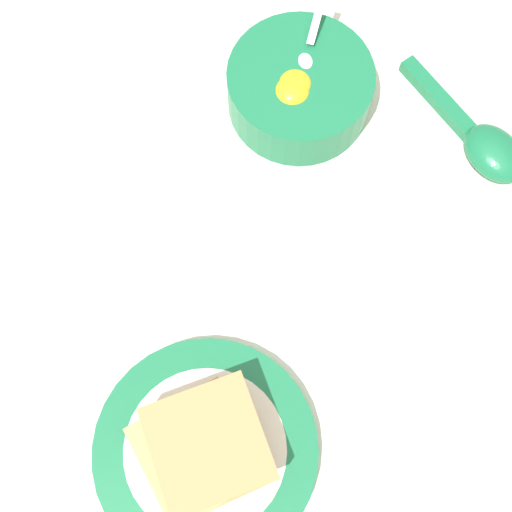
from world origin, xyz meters
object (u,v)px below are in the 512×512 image
(toast_sandwich, at_px, (204,449))
(egg_bowl, at_px, (299,88))
(toast_plate, at_px, (206,451))
(soup_spoon, at_px, (484,143))

(toast_sandwich, bearing_deg, egg_bowl, -23.91)
(toast_plate, distance_m, toast_sandwich, 0.03)
(egg_bowl, height_order, toast_plate, egg_bowl)
(toast_sandwich, bearing_deg, toast_plate, 22.33)
(toast_plate, xyz_separation_m, soup_spoon, (0.23, -0.30, 0.00))
(toast_sandwich, relative_size, soup_spoon, 0.71)
(egg_bowl, height_order, toast_sandwich, egg_bowl)
(toast_plate, bearing_deg, soup_spoon, -52.53)
(toast_plate, bearing_deg, toast_sandwich, -157.67)
(egg_bowl, height_order, soup_spoon, egg_bowl)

